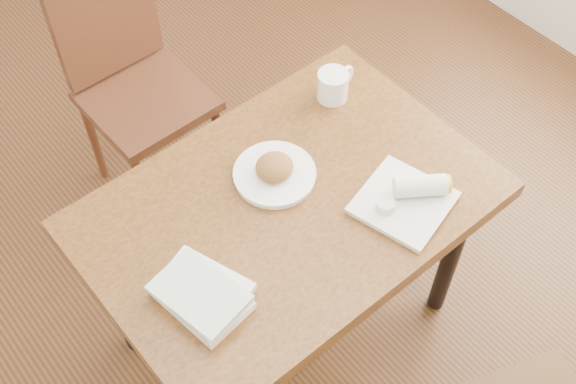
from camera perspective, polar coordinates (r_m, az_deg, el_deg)
ground at (r=2.71m, az=0.00°, el=-10.28°), size 4.00×5.00×0.01m
table at (r=2.14m, az=0.00°, el=-2.22°), size 1.16×0.78×0.75m
chair_far at (r=2.76m, az=-12.30°, el=9.11°), size 0.43×0.43×0.95m
plate_scone at (r=2.10m, az=-1.07°, el=1.61°), size 0.24×0.24×0.08m
coffee_mug at (r=2.31m, az=3.63°, el=8.49°), size 0.15×0.10×0.10m
plate_burrito at (r=2.07m, az=9.54°, el=-0.41°), size 0.30×0.30×0.08m
book_stack at (r=1.88m, az=-6.84°, el=-7.98°), size 0.23×0.28×0.06m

